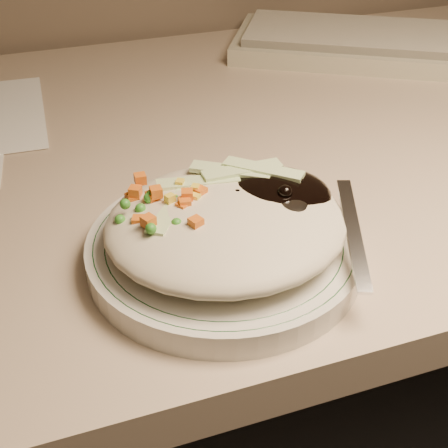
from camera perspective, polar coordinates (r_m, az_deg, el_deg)
name	(u,v)px	position (r m, az deg, el deg)	size (l,w,h in m)	color
desk	(220,271)	(0.82, -0.41, -4.36)	(1.40, 0.70, 0.74)	tan
plate	(224,250)	(0.51, 0.00, -2.40)	(0.22, 0.22, 0.02)	silver
plate_rim	(224,240)	(0.50, 0.00, -1.50)	(0.21, 0.21, 0.00)	#144723
meal	(230,218)	(0.49, 0.51, 0.60)	(0.21, 0.19, 0.05)	#BEB49A
keyboard	(408,46)	(0.97, 16.45, 15.36)	(0.52, 0.40, 0.04)	#ADA88E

